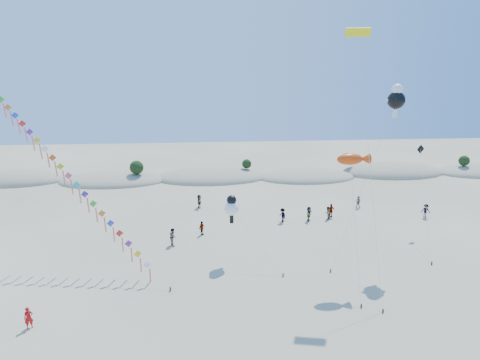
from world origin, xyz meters
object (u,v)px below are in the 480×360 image
object	(u,v)px
kite_train	(54,160)
parafoil_kite	(358,38)
fish_kite	(354,159)
flyer_foreground	(29,318)

from	to	relation	value
kite_train	parafoil_kite	size ratio (longest dim) A/B	0.99
fish_kite	parafoil_kite	size ratio (longest dim) A/B	0.51
parafoil_kite	flyer_foreground	distance (m)	33.25
fish_kite	parafoil_kite	bearing A→B (deg)	78.54
fish_kite	flyer_foreground	bearing A→B (deg)	-165.08
kite_train	fish_kite	size ratio (longest dim) A/B	1.94
parafoil_kite	flyer_foreground	bearing A→B (deg)	-161.12
parafoil_kite	flyer_foreground	world-z (taller)	parafoil_kite
kite_train	flyer_foreground	size ratio (longest dim) A/B	12.98
kite_train	fish_kite	distance (m)	27.19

